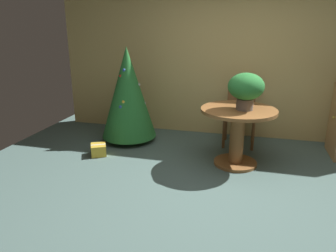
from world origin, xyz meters
The scene contains 7 objects.
ground_plane centered at (0.00, 0.00, 0.00)m, with size 6.60×6.60×0.00m, color #4C6660.
back_wall_panel centered at (0.00, 2.20, 1.30)m, with size 6.00×0.10×2.60m, color tan.
round_dining_table centered at (0.13, 0.93, 0.51)m, with size 0.97×0.97×0.77m.
flower_vase centered at (0.20, 0.90, 1.05)m, with size 0.45×0.45×0.47m.
wooden_chair_far centered at (0.13, 1.77, 0.54)m, with size 0.47×0.42×0.96m.
holiday_tree centered at (-1.59, 1.45, 0.79)m, with size 0.87×0.87×1.50m.
gift_box_gold centered at (-1.80, 0.75, 0.08)m, with size 0.29×0.30×0.16m.
Camera 1 is at (0.25, -3.09, 1.78)m, focal length 33.71 mm.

